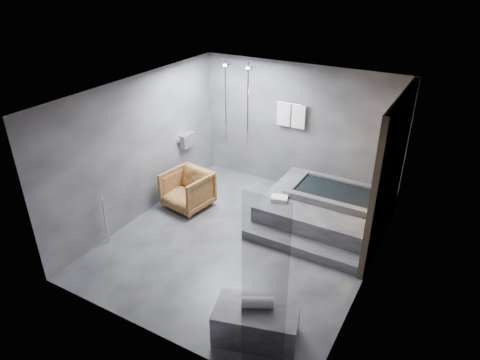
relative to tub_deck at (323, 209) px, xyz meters
The scene contains 7 objects.
room 2.02m from the tub_deck, 118.47° to the right, with size 5.00×5.04×2.82m.
tub_deck is the anchor object (origin of this frame).
tub_step 1.19m from the tub_deck, 90.00° to the right, with size 2.20×0.36×0.18m, color #363638.
concrete_bench 3.32m from the tub_deck, 86.16° to the right, with size 1.13×0.62×0.51m, color #38383B.
driftwood_chair 2.80m from the tub_deck, 161.22° to the right, with size 0.85×0.88×0.80m, color #4E2E13.
rolled_towel 3.28m from the tub_deck, 86.41° to the right, with size 0.15×0.15×0.43m, color white.
deck_towel 0.95m from the tub_deck, 144.52° to the right, with size 0.31×0.23×0.08m, color white.
Camera 1 is at (3.17, -5.67, 4.68)m, focal length 32.00 mm.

